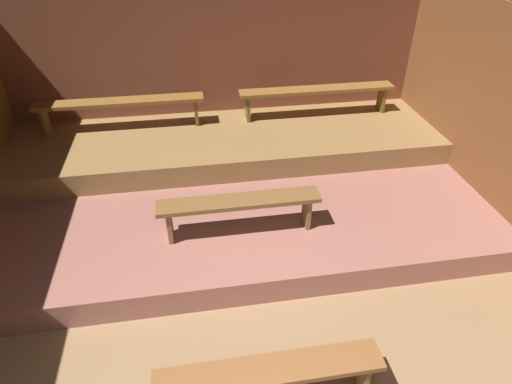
% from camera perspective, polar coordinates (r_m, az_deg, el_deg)
% --- Properties ---
extents(ground, '(6.93, 6.02, 0.08)m').
position_cam_1_polar(ground, '(5.13, -1.71, -7.78)').
color(ground, olive).
extents(wall_back, '(6.93, 0.06, 2.48)m').
position_cam_1_polar(wall_back, '(6.78, -5.08, 15.75)').
color(wall_back, brown).
rests_on(wall_back, ground).
extents(platform_lower, '(6.13, 3.48, 0.31)m').
position_cam_1_polar(platform_lower, '(5.68, -2.95, -0.48)').
color(platform_lower, '#935B4F').
rests_on(platform_lower, ground).
extents(platform_middle, '(6.13, 1.67, 0.31)m').
position_cam_1_polar(platform_middle, '(6.29, -4.02, 6.50)').
color(platform_middle, olive).
rests_on(platform_middle, platform_lower).
extents(bench_floor_center, '(1.79, 0.27, 0.44)m').
position_cam_1_polar(bench_floor_center, '(3.61, 1.82, -23.17)').
color(bench_floor_center, brown).
rests_on(bench_floor_center, ground).
extents(bench_lower_center, '(1.77, 0.27, 0.44)m').
position_cam_1_polar(bench_lower_center, '(4.64, -2.25, -1.82)').
color(bench_lower_center, brown).
rests_on(bench_lower_center, platform_lower).
extents(bench_middle_left, '(2.37, 0.27, 0.44)m').
position_cam_1_polar(bench_middle_left, '(6.52, -17.66, 11.04)').
color(bench_middle_left, brown).
rests_on(bench_middle_left, platform_middle).
extents(bench_middle_right, '(2.37, 0.27, 0.44)m').
position_cam_1_polar(bench_middle_right, '(6.72, 8.13, 13.01)').
color(bench_middle_right, brown).
rests_on(bench_middle_right, platform_middle).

